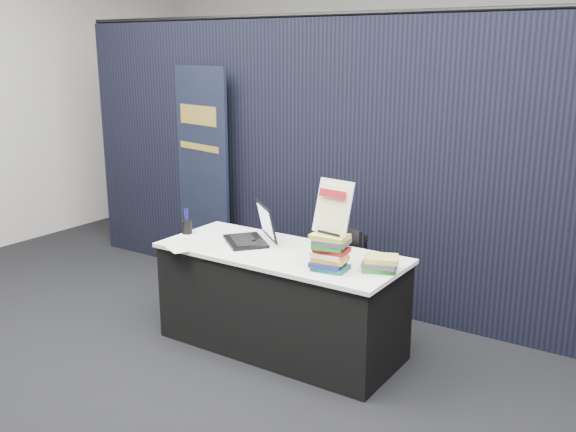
# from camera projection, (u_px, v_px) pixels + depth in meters

# --- Properties ---
(floor) EXTENTS (8.00, 8.00, 0.00)m
(floor) POSITION_uv_depth(u_px,v_px,m) (235.00, 377.00, 4.34)
(floor) COLOR black
(floor) RESTS_ON ground
(wall_back) EXTENTS (8.00, 0.02, 3.50)m
(wall_back) POSITION_uv_depth(u_px,v_px,m) (455.00, 86.00, 7.11)
(wall_back) COLOR #BBB8B1
(wall_back) RESTS_ON floor
(drape_partition) EXTENTS (6.00, 0.08, 2.40)m
(drape_partition) POSITION_uv_depth(u_px,v_px,m) (351.00, 167.00, 5.32)
(drape_partition) COLOR black
(drape_partition) RESTS_ON floor
(display_table) EXTENTS (1.80, 0.75, 0.75)m
(display_table) POSITION_uv_depth(u_px,v_px,m) (281.00, 300.00, 4.69)
(display_table) COLOR black
(display_table) RESTS_ON floor
(laptop) EXTENTS (0.47, 0.51, 0.29)m
(laptop) POSITION_uv_depth(u_px,v_px,m) (250.00, 232.00, 4.81)
(laptop) COLOR black
(laptop) RESTS_ON display_table
(mouse) EXTENTS (0.08, 0.11, 0.03)m
(mouse) POSITION_uv_depth(u_px,v_px,m) (256.00, 242.00, 4.76)
(mouse) COLOR black
(mouse) RESTS_ON display_table
(brochure_left) EXTENTS (0.38, 0.34, 0.00)m
(brochure_left) POSITION_uv_depth(u_px,v_px,m) (190.00, 246.00, 4.71)
(brochure_left) COLOR silver
(brochure_left) RESTS_ON display_table
(brochure_mid) EXTENTS (0.32, 0.28, 0.00)m
(brochure_mid) POSITION_uv_depth(u_px,v_px,m) (180.00, 247.00, 4.67)
(brochure_mid) COLOR silver
(brochure_mid) RESTS_ON display_table
(brochure_right) EXTENTS (0.40, 0.36, 0.00)m
(brochure_right) POSITION_uv_depth(u_px,v_px,m) (201.00, 244.00, 4.74)
(brochure_right) COLOR silver
(brochure_right) RESTS_ON display_table
(pen_cup) EXTENTS (0.10, 0.10, 0.10)m
(pen_cup) POSITION_uv_depth(u_px,v_px,m) (187.00, 227.00, 5.01)
(pen_cup) COLOR black
(pen_cup) RESTS_ON display_table
(book_stack_tall) EXTENTS (0.24, 0.20, 0.24)m
(book_stack_tall) POSITION_uv_depth(u_px,v_px,m) (330.00, 252.00, 4.17)
(book_stack_tall) COLOR #16564E
(book_stack_tall) RESTS_ON display_table
(book_stack_short) EXTENTS (0.28, 0.24, 0.10)m
(book_stack_short) POSITION_uv_depth(u_px,v_px,m) (380.00, 263.00, 4.18)
(book_stack_short) COLOR #217D27
(book_stack_short) RESTS_ON display_table
(info_sign) EXTENTS (0.28, 0.15, 0.36)m
(info_sign) POSITION_uv_depth(u_px,v_px,m) (333.00, 208.00, 4.12)
(info_sign) COLOR black
(info_sign) RESTS_ON book_stack_tall
(pullup_banner) EXTENTS (0.85, 0.28, 2.00)m
(pullup_banner) POSITION_uv_depth(u_px,v_px,m) (201.00, 184.00, 6.16)
(pullup_banner) COLOR black
(pullup_banner) RESTS_ON floor
(stacking_chair) EXTENTS (0.50, 0.51, 0.85)m
(stacking_chair) POSITION_uv_depth(u_px,v_px,m) (334.00, 279.00, 4.81)
(stacking_chair) COLOR black
(stacking_chair) RESTS_ON floor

